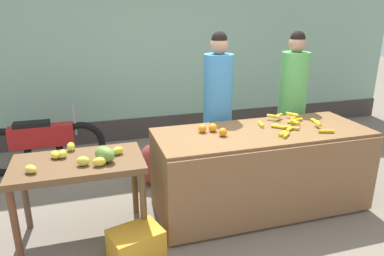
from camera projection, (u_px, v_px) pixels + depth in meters
name	position (u px, v px, depth m)	size (l,w,h in m)	color
ground_plane	(215.00, 213.00, 3.83)	(24.00, 24.00, 0.00)	#756B5B
market_wall_back	(160.00, 39.00, 5.73)	(8.70, 0.23, 3.30)	#8CB299
fruit_stall_counter	(261.00, 170.00, 3.81)	(2.24, 0.88, 0.88)	brown
side_table_wooden	(79.00, 171.00, 3.25)	(1.16, 0.67, 0.78)	brown
banana_bunch_pile	(292.00, 124.00, 3.83)	(0.69, 0.65, 0.07)	yellow
orange_pile	(213.00, 129.00, 3.59)	(0.24, 0.25, 0.09)	orange
mango_papaya_pile	(90.00, 156.00, 3.19)	(0.87, 0.55, 0.14)	yellow
vendor_woman_blue_shirt	(218.00, 111.00, 4.22)	(0.34, 0.34, 1.85)	#33333D
vendor_woman_green_shirt	(292.00, 104.00, 4.53)	(0.34, 0.34, 1.84)	#33333D
parked_motorcycle	(43.00, 143.00, 4.69)	(1.60, 0.18, 0.88)	black
produce_crate	(136.00, 243.00, 3.12)	(0.44, 0.32, 0.26)	gold
produce_sack	(153.00, 165.00, 4.38)	(0.36, 0.30, 0.53)	maroon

